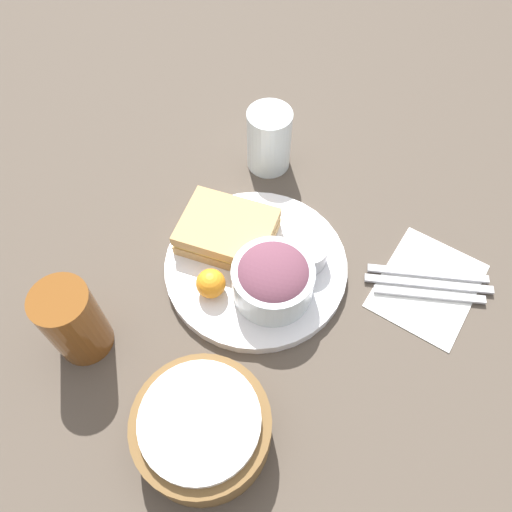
{
  "coord_description": "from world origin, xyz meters",
  "views": [
    {
      "loc": [
        -0.21,
        0.33,
        0.67
      ],
      "look_at": [
        0.0,
        0.0,
        0.04
      ],
      "focal_mm": 35.0,
      "sensor_mm": 36.0,
      "label": 1
    }
  ],
  "objects_px": {
    "drink_glass": "(73,321)",
    "spoon": "(429,294)",
    "knife": "(428,284)",
    "sandwich": "(227,231)",
    "water_glass": "(269,140)",
    "salad_bowl": "(273,279)",
    "plate": "(256,266)",
    "dressing_cup": "(307,253)",
    "fork": "(428,274)",
    "bread_basket": "(202,428)"
  },
  "relations": [
    {
      "from": "water_glass",
      "to": "plate",
      "type": "bearing_deg",
      "value": 117.37
    },
    {
      "from": "knife",
      "to": "spoon",
      "type": "bearing_deg",
      "value": -90.0
    },
    {
      "from": "plate",
      "to": "dressing_cup",
      "type": "bearing_deg",
      "value": -142.35
    },
    {
      "from": "bread_basket",
      "to": "spoon",
      "type": "xyz_separation_m",
      "value": [
        -0.16,
        -0.34,
        -0.03
      ]
    },
    {
      "from": "bread_basket",
      "to": "sandwich",
      "type": "bearing_deg",
      "value": -61.21
    },
    {
      "from": "fork",
      "to": "drink_glass",
      "type": "bearing_deg",
      "value": -161.5
    },
    {
      "from": "plate",
      "to": "drink_glass",
      "type": "xyz_separation_m",
      "value": [
        0.14,
        0.23,
        0.06
      ]
    },
    {
      "from": "knife",
      "to": "water_glass",
      "type": "bearing_deg",
      "value": 140.08
    },
    {
      "from": "salad_bowl",
      "to": "water_glass",
      "type": "relative_size",
      "value": 1.03
    },
    {
      "from": "dressing_cup",
      "to": "fork",
      "type": "height_order",
      "value": "dressing_cup"
    },
    {
      "from": "bread_basket",
      "to": "knife",
      "type": "distance_m",
      "value": 0.39
    },
    {
      "from": "drink_glass",
      "to": "fork",
      "type": "bearing_deg",
      "value": -134.97
    },
    {
      "from": "drink_glass",
      "to": "spoon",
      "type": "bearing_deg",
      "value": -138.86
    },
    {
      "from": "salad_bowl",
      "to": "knife",
      "type": "bearing_deg",
      "value": -142.48
    },
    {
      "from": "knife",
      "to": "water_glass",
      "type": "xyz_separation_m",
      "value": [
        0.34,
        -0.08,
        0.05
      ]
    },
    {
      "from": "plate",
      "to": "knife",
      "type": "xyz_separation_m",
      "value": [
        -0.23,
        -0.12,
        -0.0
      ]
    },
    {
      "from": "sandwich",
      "to": "water_glass",
      "type": "relative_size",
      "value": 1.42
    },
    {
      "from": "plate",
      "to": "bread_basket",
      "type": "distance_m",
      "value": 0.26
    },
    {
      "from": "drink_glass",
      "to": "salad_bowl",
      "type": "bearing_deg",
      "value": -132.05
    },
    {
      "from": "fork",
      "to": "sandwich",
      "type": "bearing_deg",
      "value": 176.19
    },
    {
      "from": "drink_glass",
      "to": "bread_basket",
      "type": "distance_m",
      "value": 0.22
    },
    {
      "from": "plate",
      "to": "dressing_cup",
      "type": "height_order",
      "value": "dressing_cup"
    },
    {
      "from": "plate",
      "to": "salad_bowl",
      "type": "distance_m",
      "value": 0.07
    },
    {
      "from": "sandwich",
      "to": "knife",
      "type": "relative_size",
      "value": 0.84
    },
    {
      "from": "sandwich",
      "to": "water_glass",
      "type": "height_order",
      "value": "water_glass"
    },
    {
      "from": "drink_glass",
      "to": "spoon",
      "type": "height_order",
      "value": "drink_glass"
    },
    {
      "from": "bread_basket",
      "to": "knife",
      "type": "height_order",
      "value": "bread_basket"
    },
    {
      "from": "bread_basket",
      "to": "spoon",
      "type": "relative_size",
      "value": 1.03
    },
    {
      "from": "sandwich",
      "to": "spoon",
      "type": "xyz_separation_m",
      "value": [
        -0.3,
        -0.09,
        -0.03
      ]
    },
    {
      "from": "sandwich",
      "to": "bread_basket",
      "type": "distance_m",
      "value": 0.29
    },
    {
      "from": "salad_bowl",
      "to": "knife",
      "type": "xyz_separation_m",
      "value": [
        -0.19,
        -0.14,
        -0.05
      ]
    },
    {
      "from": "salad_bowl",
      "to": "drink_glass",
      "type": "height_order",
      "value": "drink_glass"
    },
    {
      "from": "dressing_cup",
      "to": "bread_basket",
      "type": "bearing_deg",
      "value": 93.9
    },
    {
      "from": "sandwich",
      "to": "drink_glass",
      "type": "height_order",
      "value": "drink_glass"
    },
    {
      "from": "plate",
      "to": "water_glass",
      "type": "bearing_deg",
      "value": -62.63
    },
    {
      "from": "drink_glass",
      "to": "knife",
      "type": "xyz_separation_m",
      "value": [
        -0.37,
        -0.35,
        -0.06
      ]
    },
    {
      "from": "bread_basket",
      "to": "water_glass",
      "type": "bearing_deg",
      "value": -67.54
    },
    {
      "from": "water_glass",
      "to": "drink_glass",
      "type": "bearing_deg",
      "value": 85.37
    },
    {
      "from": "plate",
      "to": "dressing_cup",
      "type": "distance_m",
      "value": 0.08
    },
    {
      "from": "sandwich",
      "to": "fork",
      "type": "bearing_deg",
      "value": -157.28
    },
    {
      "from": "salad_bowl",
      "to": "plate",
      "type": "bearing_deg",
      "value": -30.71
    },
    {
      "from": "fork",
      "to": "plate",
      "type": "bearing_deg",
      "value": -176.07
    },
    {
      "from": "salad_bowl",
      "to": "fork",
      "type": "relative_size",
      "value": 0.64
    },
    {
      "from": "salad_bowl",
      "to": "dressing_cup",
      "type": "bearing_deg",
      "value": -100.75
    },
    {
      "from": "knife",
      "to": "drink_glass",
      "type": "bearing_deg",
      "value": -163.43
    },
    {
      "from": "knife",
      "to": "sandwich",
      "type": "bearing_deg",
      "value": 172.9
    },
    {
      "from": "knife",
      "to": "bread_basket",
      "type": "bearing_deg",
      "value": -139.71
    },
    {
      "from": "dressing_cup",
      "to": "water_glass",
      "type": "xyz_separation_m",
      "value": [
        0.16,
        -0.15,
        0.02
      ]
    },
    {
      "from": "knife",
      "to": "dressing_cup",
      "type": "bearing_deg",
      "value": 175.52
    },
    {
      "from": "knife",
      "to": "water_glass",
      "type": "distance_m",
      "value": 0.35
    }
  ]
}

